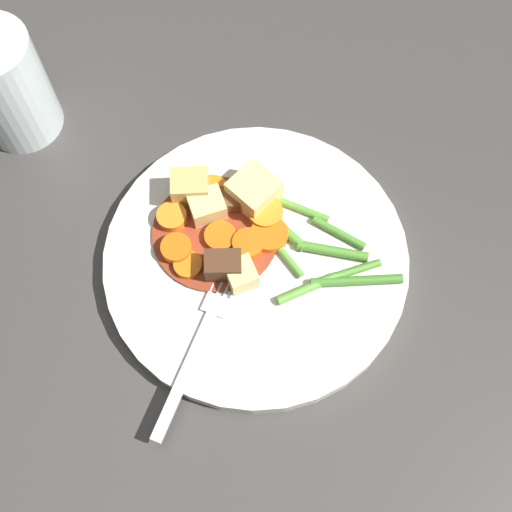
% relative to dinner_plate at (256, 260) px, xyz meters
% --- Properties ---
extents(ground_plane, '(3.00, 3.00, 0.00)m').
position_rel_dinner_plate_xyz_m(ground_plane, '(0.00, 0.00, -0.01)').
color(ground_plane, '#423F3D').
extents(dinner_plate, '(0.28, 0.28, 0.02)m').
position_rel_dinner_plate_xyz_m(dinner_plate, '(0.00, 0.00, 0.00)').
color(dinner_plate, white).
rests_on(dinner_plate, ground_plane).
extents(stew_sauce, '(0.12, 0.12, 0.00)m').
position_rel_dinner_plate_xyz_m(stew_sauce, '(0.04, -0.01, 0.01)').
color(stew_sauce, '#93381E').
rests_on(stew_sauce, dinner_plate).
extents(carrot_slice_0, '(0.04, 0.04, 0.01)m').
position_rel_dinner_plate_xyz_m(carrot_slice_0, '(-0.00, -0.04, 0.02)').
color(carrot_slice_0, orange).
rests_on(carrot_slice_0, dinner_plate).
extents(carrot_slice_1, '(0.04, 0.04, 0.01)m').
position_rel_dinner_plate_xyz_m(carrot_slice_1, '(0.05, -0.05, 0.01)').
color(carrot_slice_1, orange).
rests_on(carrot_slice_1, dinner_plate).
extents(carrot_slice_2, '(0.04, 0.04, 0.01)m').
position_rel_dinner_plate_xyz_m(carrot_slice_2, '(0.08, -0.02, 0.01)').
color(carrot_slice_2, orange).
rests_on(carrot_slice_2, dinner_plate).
extents(carrot_slice_3, '(0.04, 0.04, 0.01)m').
position_rel_dinner_plate_xyz_m(carrot_slice_3, '(0.07, 0.01, 0.02)').
color(carrot_slice_3, orange).
rests_on(carrot_slice_3, dinner_plate).
extents(carrot_slice_4, '(0.04, 0.04, 0.01)m').
position_rel_dinner_plate_xyz_m(carrot_slice_4, '(-0.01, -0.02, 0.01)').
color(carrot_slice_4, orange).
rests_on(carrot_slice_4, dinner_plate).
extents(carrot_slice_5, '(0.03, 0.03, 0.01)m').
position_rel_dinner_plate_xyz_m(carrot_slice_5, '(0.06, 0.02, 0.01)').
color(carrot_slice_5, orange).
rests_on(carrot_slice_5, dinner_plate).
extents(carrot_slice_6, '(0.04, 0.04, 0.01)m').
position_rel_dinner_plate_xyz_m(carrot_slice_6, '(0.01, -0.01, 0.01)').
color(carrot_slice_6, orange).
rests_on(carrot_slice_6, dinner_plate).
extents(carrot_slice_7, '(0.04, 0.04, 0.01)m').
position_rel_dinner_plate_xyz_m(carrot_slice_7, '(0.03, -0.01, 0.01)').
color(carrot_slice_7, orange).
rests_on(carrot_slice_7, dinner_plate).
extents(potato_chunk_0, '(0.04, 0.04, 0.03)m').
position_rel_dinner_plate_xyz_m(potato_chunk_0, '(0.07, -0.05, 0.02)').
color(potato_chunk_0, '#DBBC6B').
rests_on(potato_chunk_0, dinner_plate).
extents(potato_chunk_1, '(0.04, 0.04, 0.02)m').
position_rel_dinner_plate_xyz_m(potato_chunk_1, '(0.01, 0.02, 0.02)').
color(potato_chunk_1, '#EAD68C').
rests_on(potato_chunk_1, dinner_plate).
extents(potato_chunk_2, '(0.04, 0.04, 0.02)m').
position_rel_dinner_plate_xyz_m(potato_chunk_2, '(0.05, -0.03, 0.02)').
color(potato_chunk_2, '#EAD68C').
rests_on(potato_chunk_2, dinner_plate).
extents(potato_chunk_3, '(0.05, 0.05, 0.03)m').
position_rel_dinner_plate_xyz_m(potato_chunk_3, '(0.01, -0.06, 0.02)').
color(potato_chunk_3, '#EAD68C').
rests_on(potato_chunk_3, dinner_plate).
extents(meat_chunk_0, '(0.04, 0.03, 0.03)m').
position_rel_dinner_plate_xyz_m(meat_chunk_0, '(0.02, 0.02, 0.02)').
color(meat_chunk_0, '#56331E').
rests_on(meat_chunk_0, dinner_plate).
extents(meat_chunk_1, '(0.03, 0.03, 0.02)m').
position_rel_dinner_plate_xyz_m(meat_chunk_1, '(0.04, -0.04, 0.02)').
color(meat_chunk_1, brown).
rests_on(meat_chunk_1, dinner_plate).
extents(green_bean_0, '(0.08, 0.03, 0.01)m').
position_rel_dinner_plate_xyz_m(green_bean_0, '(-0.09, 0.01, 0.01)').
color(green_bean_0, '#4C8E33').
rests_on(green_bean_0, dinner_plate).
extents(green_bean_1, '(0.06, 0.05, 0.01)m').
position_rel_dinner_plate_xyz_m(green_bean_1, '(-0.02, -0.01, 0.01)').
color(green_bean_1, '#66AD42').
rests_on(green_bean_1, dinner_plate).
extents(green_bean_2, '(0.07, 0.02, 0.01)m').
position_rel_dinner_plate_xyz_m(green_bean_2, '(-0.02, -0.05, 0.01)').
color(green_bean_2, '#66AD42').
rests_on(green_bean_2, dinner_plate).
extents(green_bean_3, '(0.05, 0.04, 0.01)m').
position_rel_dinner_plate_xyz_m(green_bean_3, '(-0.05, 0.02, 0.01)').
color(green_bean_3, '#66AD42').
rests_on(green_bean_3, dinner_plate).
extents(green_bean_4, '(0.05, 0.02, 0.01)m').
position_rel_dinner_plate_xyz_m(green_bean_4, '(-0.07, -0.04, 0.01)').
color(green_bean_4, '#599E38').
rests_on(green_bean_4, dinner_plate).
extents(green_bean_5, '(0.06, 0.04, 0.01)m').
position_rel_dinner_plate_xyz_m(green_bean_5, '(-0.08, 0.00, 0.01)').
color(green_bean_5, '#599E38').
rests_on(green_bean_5, dinner_plate).
extents(green_bean_6, '(0.06, 0.01, 0.01)m').
position_rel_dinner_plate_xyz_m(green_bean_6, '(-0.07, -0.02, 0.01)').
color(green_bean_6, '#599E38').
rests_on(green_bean_6, dinner_plate).
extents(green_bean_7, '(0.05, 0.04, 0.01)m').
position_rel_dinner_plate_xyz_m(green_bean_7, '(-0.02, -0.03, 0.01)').
color(green_bean_7, '#66AD42').
rests_on(green_bean_7, dinner_plate).
extents(fork, '(0.04, 0.18, 0.00)m').
position_rel_dinner_plate_xyz_m(fork, '(0.03, 0.08, 0.01)').
color(fork, silver).
rests_on(fork, dinner_plate).
extents(water_glass, '(0.08, 0.08, 0.11)m').
position_rel_dinner_plate_xyz_m(water_glass, '(0.26, -0.10, 0.05)').
color(water_glass, silver).
rests_on(water_glass, ground_plane).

